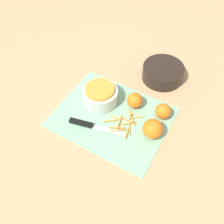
{
  "coord_description": "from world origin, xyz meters",
  "views": [
    {
      "loc": [
        0.34,
        -0.59,
        0.9
      ],
      "look_at": [
        0.0,
        0.0,
        0.04
      ],
      "focal_mm": 42.0,
      "sensor_mm": 36.0,
      "label": 1
    }
  ],
  "objects_px": {
    "bowl_dark": "(163,73)",
    "orange_left": "(135,100)",
    "knife": "(87,125)",
    "bowl_speckled": "(100,95)",
    "orange_back": "(163,111)",
    "orange_right": "(153,129)"
  },
  "relations": [
    {
      "from": "knife",
      "to": "orange_back",
      "type": "bearing_deg",
      "value": 25.93
    },
    {
      "from": "bowl_speckled",
      "to": "orange_back",
      "type": "xyz_separation_m",
      "value": [
        0.28,
        0.06,
        -0.01
      ]
    },
    {
      "from": "orange_back",
      "to": "knife",
      "type": "bearing_deg",
      "value": -141.09
    },
    {
      "from": "bowl_dark",
      "to": "knife",
      "type": "distance_m",
      "value": 0.45
    },
    {
      "from": "bowl_dark",
      "to": "orange_left",
      "type": "distance_m",
      "value": 0.23
    },
    {
      "from": "knife",
      "to": "orange_left",
      "type": "bearing_deg",
      "value": 45.37
    },
    {
      "from": "bowl_dark",
      "to": "orange_left",
      "type": "bearing_deg",
      "value": -98.75
    },
    {
      "from": "orange_back",
      "to": "bowl_speckled",
      "type": "bearing_deg",
      "value": -168.31
    },
    {
      "from": "bowl_speckled",
      "to": "orange_back",
      "type": "distance_m",
      "value": 0.28
    },
    {
      "from": "orange_right",
      "to": "orange_back",
      "type": "xyz_separation_m",
      "value": [
        -0.0,
        0.11,
        -0.01
      ]
    },
    {
      "from": "bowl_dark",
      "to": "orange_right",
      "type": "bearing_deg",
      "value": -73.75
    },
    {
      "from": "orange_left",
      "to": "orange_back",
      "type": "relative_size",
      "value": 1.02
    },
    {
      "from": "knife",
      "to": "orange_back",
      "type": "height_order",
      "value": "orange_back"
    },
    {
      "from": "knife",
      "to": "orange_left",
      "type": "distance_m",
      "value": 0.23
    },
    {
      "from": "bowl_speckled",
      "to": "orange_left",
      "type": "relative_size",
      "value": 2.28
    },
    {
      "from": "orange_left",
      "to": "orange_right",
      "type": "relative_size",
      "value": 0.85
    },
    {
      "from": "bowl_dark",
      "to": "orange_right",
      "type": "distance_m",
      "value": 0.34
    },
    {
      "from": "knife",
      "to": "orange_left",
      "type": "relative_size",
      "value": 3.53
    },
    {
      "from": "bowl_dark",
      "to": "orange_left",
      "type": "height_order",
      "value": "orange_left"
    },
    {
      "from": "bowl_speckled",
      "to": "knife",
      "type": "distance_m",
      "value": 0.15
    },
    {
      "from": "bowl_speckled",
      "to": "orange_left",
      "type": "height_order",
      "value": "bowl_speckled"
    },
    {
      "from": "bowl_speckled",
      "to": "knife",
      "type": "bearing_deg",
      "value": -80.24
    }
  ]
}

